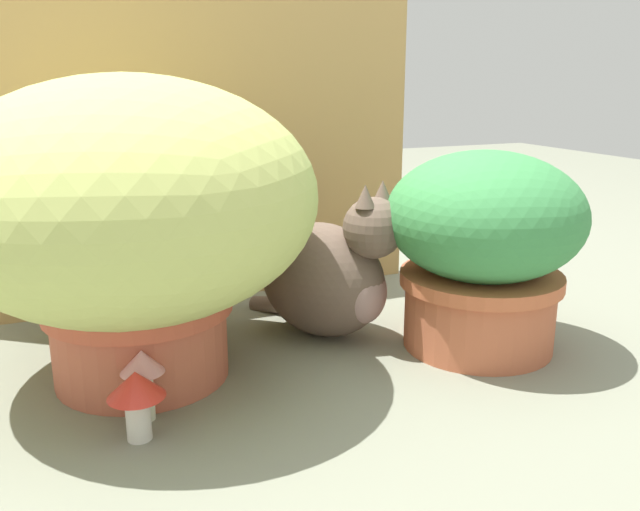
% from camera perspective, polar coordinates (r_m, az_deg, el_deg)
% --- Properties ---
extents(ground_plane, '(6.00, 6.00, 0.00)m').
position_cam_1_polar(ground_plane, '(1.12, -5.95, -10.76)').
color(ground_plane, gray).
extents(cardboard_backdrop, '(1.03, 0.03, 0.72)m').
position_cam_1_polar(cardboard_backdrop, '(1.46, -11.26, 10.00)').
color(cardboard_backdrop, tan).
rests_on(cardboard_backdrop, ground).
extents(grass_planter, '(0.59, 0.59, 0.49)m').
position_cam_1_polar(grass_planter, '(1.09, -15.82, 3.67)').
color(grass_planter, '#BA5B41').
rests_on(grass_planter, ground).
extents(leafy_planter, '(0.35, 0.35, 0.36)m').
position_cam_1_polar(leafy_planter, '(1.23, 13.79, 1.01)').
color(leafy_planter, '#BC6140').
rests_on(leafy_planter, ground).
extents(cat, '(0.28, 0.38, 0.32)m').
position_cam_1_polar(cat, '(1.26, 0.82, -1.68)').
color(cat, brown).
rests_on(cat, ground).
extents(mushroom_ornament_red, '(0.08, 0.08, 0.10)m').
position_cam_1_polar(mushroom_ornament_red, '(0.96, -15.45, -11.24)').
color(mushroom_ornament_red, silver).
rests_on(mushroom_ornament_red, ground).
extents(mushroom_ornament_pink, '(0.06, 0.06, 0.11)m').
position_cam_1_polar(mushroom_ornament_pink, '(1.00, -14.95, -9.59)').
color(mushroom_ornament_pink, '#E6E8C5').
rests_on(mushroom_ornament_pink, ground).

